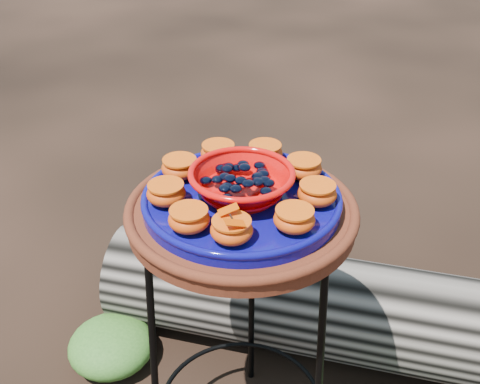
# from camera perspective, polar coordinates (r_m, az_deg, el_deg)

# --- Properties ---
(plant_stand) EXTENTS (0.44, 0.44, 0.70)m
(plant_stand) POSITION_cam_1_polar(r_m,az_deg,el_deg) (1.44, 0.13, -14.42)
(plant_stand) COLOR black
(plant_stand) RESTS_ON ground
(terracotta_saucer) EXTENTS (0.45, 0.45, 0.04)m
(terracotta_saucer) POSITION_cam_1_polar(r_m,az_deg,el_deg) (1.20, 0.15, -2.15)
(terracotta_saucer) COLOR #451C0F
(terracotta_saucer) RESTS_ON plant_stand
(cobalt_plate) EXTENTS (0.39, 0.39, 0.03)m
(cobalt_plate) POSITION_cam_1_polar(r_m,az_deg,el_deg) (1.18, 0.16, -0.89)
(cobalt_plate) COLOR #090063
(cobalt_plate) RESTS_ON terracotta_saucer
(red_bowl) EXTENTS (0.19, 0.19, 0.05)m
(red_bowl) POSITION_cam_1_polar(r_m,az_deg,el_deg) (1.16, 0.16, 0.77)
(red_bowl) COLOR red
(red_bowl) RESTS_ON cobalt_plate
(glass_gems) EXTENTS (0.15, 0.15, 0.03)m
(glass_gems) POSITION_cam_1_polar(r_m,az_deg,el_deg) (1.14, 0.16, 2.49)
(glass_gems) COLOR black
(glass_gems) RESTS_ON red_bowl
(orange_half_0) EXTENTS (0.08, 0.08, 0.04)m
(orange_half_0) POSITION_cam_1_polar(r_m,az_deg,el_deg) (1.04, -0.80, -3.64)
(orange_half_0) COLOR #BC1B00
(orange_half_0) RESTS_ON cobalt_plate
(orange_half_1) EXTENTS (0.08, 0.08, 0.04)m
(orange_half_1) POSITION_cam_1_polar(r_m,az_deg,el_deg) (1.07, 5.17, -2.61)
(orange_half_1) COLOR #BC1B00
(orange_half_1) RESTS_ON cobalt_plate
(orange_half_2) EXTENTS (0.08, 0.08, 0.04)m
(orange_half_2) POSITION_cam_1_polar(r_m,az_deg,el_deg) (1.15, 7.32, -0.16)
(orange_half_2) COLOR #BC1B00
(orange_half_2) RESTS_ON cobalt_plate
(orange_half_3) EXTENTS (0.08, 0.08, 0.04)m
(orange_half_3) POSITION_cam_1_polar(r_m,az_deg,el_deg) (1.23, 6.04, 2.27)
(orange_half_3) COLOR #BC1B00
(orange_half_3) RESTS_ON cobalt_plate
(orange_half_4) EXTENTS (0.08, 0.08, 0.04)m
(orange_half_4) POSITION_cam_1_polar(r_m,az_deg,el_deg) (1.28, 2.39, 3.70)
(orange_half_4) COLOR #BC1B00
(orange_half_4) RESTS_ON cobalt_plate
(orange_half_5) EXTENTS (0.08, 0.08, 0.04)m
(orange_half_5) POSITION_cam_1_polar(r_m,az_deg,el_deg) (1.28, -2.07, 3.70)
(orange_half_5) COLOR #BC1B00
(orange_half_5) RESTS_ON cobalt_plate
(orange_half_6) EXTENTS (0.08, 0.08, 0.04)m
(orange_half_6) POSITION_cam_1_polar(r_m,az_deg,el_deg) (1.23, -5.72, 2.28)
(orange_half_6) COLOR #BC1B00
(orange_half_6) RESTS_ON cobalt_plate
(orange_half_7) EXTENTS (0.08, 0.08, 0.04)m
(orange_half_7) POSITION_cam_1_polar(r_m,az_deg,el_deg) (1.15, -7.01, -0.15)
(orange_half_7) COLOR #BC1B00
(orange_half_7) RESTS_ON cobalt_plate
(orange_half_8) EXTENTS (0.08, 0.08, 0.04)m
(orange_half_8) POSITION_cam_1_polar(r_m,az_deg,el_deg) (1.07, -4.85, -2.60)
(orange_half_8) COLOR #BC1B00
(orange_half_8) RESTS_ON cobalt_plate
(butterfly) EXTENTS (0.09, 0.07, 0.01)m
(butterfly) POSITION_cam_1_polar(r_m,az_deg,el_deg) (1.02, -0.81, -2.40)
(butterfly) COLOR #CF3F00
(butterfly) RESTS_ON orange_half_0
(driftwood_log) EXTENTS (1.68, 0.64, 0.31)m
(driftwood_log) POSITION_cam_1_polar(r_m,az_deg,el_deg) (1.84, 13.12, -11.40)
(driftwood_log) COLOR black
(driftwood_log) RESTS_ON ground
(foliage_left) EXTENTS (0.25, 0.25, 0.13)m
(foliage_left) POSITION_cam_1_polar(r_m,az_deg,el_deg) (1.88, -12.12, -13.94)
(foliage_left) COLOR #29581B
(foliage_left) RESTS_ON ground
(foliage_back) EXTENTS (0.28, 0.28, 0.14)m
(foliage_back) POSITION_cam_1_polar(r_m,az_deg,el_deg) (2.12, -2.48, -6.64)
(foliage_back) COLOR #29581B
(foliage_back) RESTS_ON ground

